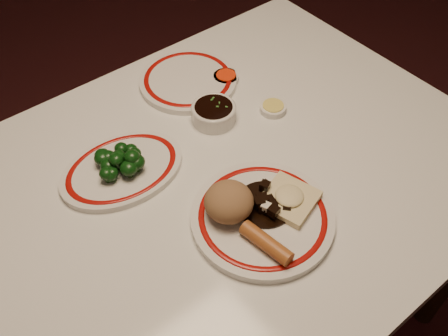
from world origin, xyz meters
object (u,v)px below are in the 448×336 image
(spring_roll, at_px, (266,243))
(soy_bowl, at_px, (214,114))
(stirfry_heap, at_px, (266,203))
(rice_mound, at_px, (229,202))
(main_plate, at_px, (262,217))
(dining_table, at_px, (220,201))
(fried_wonton, at_px, (289,199))
(broccoli_plate, at_px, (122,169))
(broccoli_pile, at_px, (120,161))

(spring_roll, distance_m, soy_bowl, 0.37)
(stirfry_heap, bearing_deg, rice_mound, 152.38)
(main_plate, distance_m, soy_bowl, 0.30)
(dining_table, bearing_deg, main_plate, -92.90)
(rice_mound, bearing_deg, main_plate, -44.10)
(dining_table, xyz_separation_m, stirfry_heap, (0.01, -0.13, 0.12))
(main_plate, distance_m, fried_wonton, 0.06)
(dining_table, distance_m, fried_wonton, 0.20)
(broccoli_plate, xyz_separation_m, broccoli_pile, (-0.00, -0.00, 0.03))
(dining_table, bearing_deg, broccoli_plate, 138.88)
(rice_mound, xyz_separation_m, broccoli_pile, (-0.10, 0.23, -0.01))
(rice_mound, relative_size, soy_bowl, 0.93)
(spring_roll, xyz_separation_m, stirfry_heap, (0.06, 0.07, -0.00))
(broccoli_plate, bearing_deg, main_plate, -62.16)
(dining_table, relative_size, fried_wonton, 9.64)
(broccoli_plate, distance_m, broccoli_pile, 0.03)
(soy_bowl, bearing_deg, dining_table, -124.04)
(main_plate, height_order, broccoli_plate, main_plate)
(stirfry_heap, bearing_deg, broccoli_pile, 122.32)
(rice_mound, xyz_separation_m, broccoli_plate, (-0.10, 0.23, -0.04))
(broccoli_plate, bearing_deg, soy_bowl, 1.29)
(dining_table, height_order, main_plate, main_plate)
(spring_roll, xyz_separation_m, soy_bowl, (0.15, 0.34, -0.01))
(main_plate, bearing_deg, dining_table, 87.10)
(soy_bowl, bearing_deg, main_plate, -109.78)
(fried_wonton, relative_size, stirfry_heap, 1.07)
(main_plate, xyz_separation_m, spring_roll, (-0.04, -0.06, 0.02))
(dining_table, distance_m, spring_roll, 0.24)
(fried_wonton, height_order, broccoli_pile, broccoli_pile)
(main_plate, xyz_separation_m, soy_bowl, (0.10, 0.29, 0.01))
(main_plate, relative_size, spring_roll, 3.35)
(broccoli_plate, bearing_deg, dining_table, -41.12)
(spring_roll, relative_size, fried_wonton, 0.87)
(dining_table, xyz_separation_m, main_plate, (-0.01, -0.14, 0.10))
(main_plate, bearing_deg, rice_mound, 135.90)
(spring_roll, height_order, broccoli_pile, broccoli_pile)
(stirfry_heap, bearing_deg, soy_bowl, 72.92)
(main_plate, bearing_deg, broccoli_pile, 118.37)
(dining_table, height_order, broccoli_pile, broccoli_pile)
(spring_roll, xyz_separation_m, fried_wonton, (0.11, 0.05, -0.00))
(main_plate, xyz_separation_m, broccoli_pile, (-0.15, 0.28, 0.03))
(broccoli_pile, bearing_deg, main_plate, -61.63)
(broccoli_plate, relative_size, soy_bowl, 2.79)
(rice_mound, distance_m, fried_wonton, 0.12)
(broccoli_pile, bearing_deg, stirfry_heap, -57.68)
(soy_bowl, bearing_deg, broccoli_plate, -178.71)
(dining_table, bearing_deg, fried_wonton, -70.49)
(dining_table, bearing_deg, spring_roll, -104.26)
(rice_mound, bearing_deg, soy_bowl, 57.95)
(dining_table, distance_m, broccoli_pile, 0.24)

